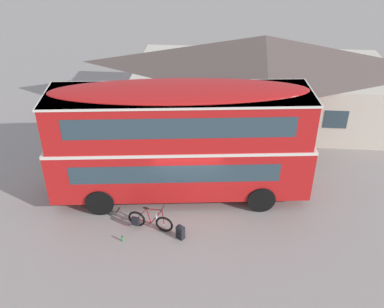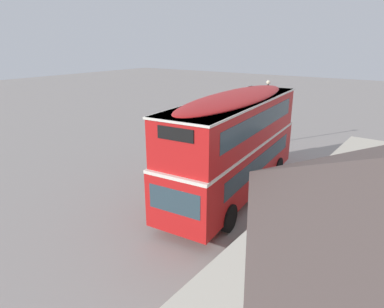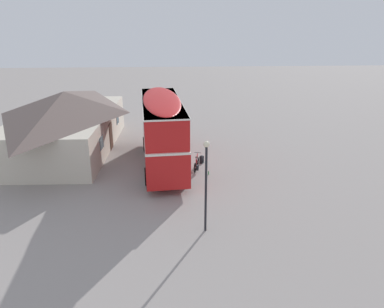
% 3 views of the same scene
% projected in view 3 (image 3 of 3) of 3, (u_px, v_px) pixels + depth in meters
% --- Properties ---
extents(ground_plane, '(120.00, 120.00, 0.00)m').
position_uv_depth(ground_plane, '(175.00, 163.00, 25.23)').
color(ground_plane, gray).
extents(double_decker_bus, '(10.28, 3.33, 4.79)m').
position_uv_depth(double_decker_bus, '(162.00, 129.00, 23.92)').
color(double_decker_bus, black).
rests_on(double_decker_bus, ground).
extents(touring_bicycle, '(1.74, 0.59, 1.05)m').
position_uv_depth(touring_bicycle, '(197.00, 165.00, 23.86)').
color(touring_bicycle, black).
rests_on(touring_bicycle, ground).
extents(backpack_on_ground, '(0.35, 0.34, 0.57)m').
position_uv_depth(backpack_on_ground, '(202.00, 159.00, 25.05)').
color(backpack_on_ground, black).
rests_on(backpack_on_ground, ground).
extents(water_bottle_green_metal, '(0.07, 0.07, 0.24)m').
position_uv_depth(water_bottle_green_metal, '(208.00, 173.00, 23.19)').
color(water_bottle_green_metal, green).
rests_on(water_bottle_green_metal, ground).
extents(pub_building, '(13.86, 7.29, 4.55)m').
position_uv_depth(pub_building, '(67.00, 120.00, 27.18)').
color(pub_building, beige).
rests_on(pub_building, ground).
extents(street_lamp, '(0.28, 0.28, 4.49)m').
position_uv_depth(street_lamp, '(206.00, 177.00, 16.00)').
color(street_lamp, black).
rests_on(street_lamp, ground).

